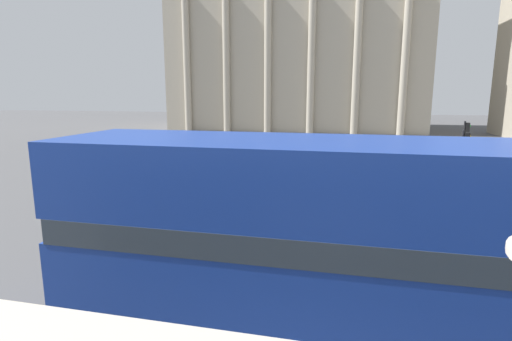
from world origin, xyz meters
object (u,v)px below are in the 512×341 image
(plaza_building_left, at_px, (298,51))
(traffic_light_far, at_px, (465,138))
(double_decker_bus, at_px, (350,247))
(pedestrian_red, at_px, (474,154))
(traffic_light_near, at_px, (324,176))
(pedestrian_black, at_px, (251,153))
(car_navy, at_px, (387,187))
(pedestrian_white, at_px, (437,156))
(traffic_light_mid, at_px, (463,153))

(plaza_building_left, relative_size, traffic_light_far, 10.68)
(double_decker_bus, relative_size, pedestrian_red, 6.54)
(traffic_light_near, height_order, pedestrian_black, traffic_light_near)
(car_navy, height_order, pedestrian_white, pedestrian_white)
(traffic_light_near, relative_size, traffic_light_far, 1.03)
(car_navy, xyz_separation_m, pedestrian_red, (6.46, 10.55, 0.21))
(traffic_light_near, height_order, pedestrian_red, traffic_light_near)
(car_navy, height_order, pedestrian_red, pedestrian_red)
(pedestrian_red, xyz_separation_m, pedestrian_white, (-2.80, -2.29, 0.13))
(plaza_building_left, height_order, car_navy, plaza_building_left)
(traffic_light_near, height_order, car_navy, traffic_light_near)
(pedestrian_red, relative_size, pedestrian_white, 0.89)
(pedestrian_black, bearing_deg, plaza_building_left, -146.44)
(pedestrian_white, bearing_deg, plaza_building_left, -147.42)
(car_navy, distance_m, pedestrian_white, 9.04)
(plaza_building_left, relative_size, pedestrian_red, 21.58)
(traffic_light_mid, xyz_separation_m, traffic_light_far, (1.82, 6.98, 0.01))
(double_decker_bus, xyz_separation_m, traffic_light_far, (7.12, 21.09, -0.20))
(plaza_building_left, height_order, pedestrian_red, plaza_building_left)
(traffic_light_mid, relative_size, pedestrian_black, 1.97)
(traffic_light_near, bearing_deg, car_navy, 64.10)
(double_decker_bus, relative_size, pedestrian_black, 6.40)
(pedestrian_black, relative_size, pedestrian_white, 0.91)
(pedestrian_black, bearing_deg, traffic_light_far, 128.43)
(double_decker_bus, xyz_separation_m, traffic_light_mid, (5.30, 14.11, -0.21))
(traffic_light_mid, xyz_separation_m, pedestrian_red, (2.89, 8.55, -1.21))
(plaza_building_left, bearing_deg, double_decker_bus, -81.55)
(traffic_light_far, relative_size, pedestrian_red, 2.02)
(plaza_building_left, bearing_deg, pedestrian_red, -61.57)
(double_decker_bus, height_order, car_navy, double_decker_bus)
(car_navy, bearing_deg, pedestrian_black, -23.92)
(traffic_light_near, relative_size, pedestrian_red, 2.08)
(traffic_light_near, xyz_separation_m, pedestrian_red, (9.07, 15.92, -1.28))
(traffic_light_far, bearing_deg, traffic_light_mid, -104.62)
(traffic_light_far, xyz_separation_m, pedestrian_black, (-13.75, -1.65, -1.20))
(double_decker_bus, relative_size, traffic_light_mid, 3.24)
(traffic_light_mid, height_order, car_navy, traffic_light_mid)
(double_decker_bus, xyz_separation_m, pedestrian_white, (5.39, 20.36, -1.30))
(traffic_light_far, xyz_separation_m, pedestrian_white, (-1.73, -0.72, -1.09))
(pedestrian_black, bearing_deg, pedestrian_white, 126.01)
(traffic_light_mid, bearing_deg, pedestrian_red, 71.34)
(plaza_building_left, bearing_deg, pedestrian_black, -88.04)
(traffic_light_far, xyz_separation_m, pedestrian_red, (1.07, 1.57, -1.22))
(traffic_light_far, distance_m, pedestrian_black, 13.90)
(traffic_light_mid, relative_size, car_navy, 0.77)
(double_decker_bus, height_order, traffic_light_mid, double_decker_bus)
(traffic_light_near, relative_size, car_navy, 0.79)
(double_decker_bus, distance_m, pedestrian_red, 24.14)
(pedestrian_white, bearing_deg, pedestrian_black, -75.50)
(traffic_light_mid, bearing_deg, traffic_light_far, 75.38)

